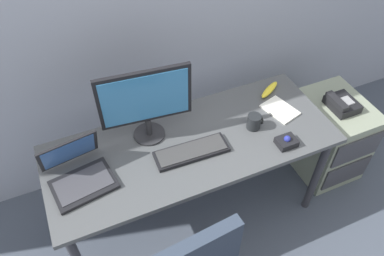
% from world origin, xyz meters
% --- Properties ---
extents(ground_plane, '(8.00, 8.00, 0.00)m').
position_xyz_m(ground_plane, '(0.00, 0.00, 0.00)').
color(ground_plane, '#424A56').
extents(desk, '(1.65, 0.66, 0.74)m').
position_xyz_m(desk, '(0.00, 0.00, 0.66)').
color(desk, '#484A4C').
rests_on(desk, ground).
extents(file_cabinet, '(0.42, 0.53, 0.61)m').
position_xyz_m(file_cabinet, '(1.09, 0.02, 0.30)').
color(file_cabinet, gray).
rests_on(file_cabinet, ground).
extents(desk_phone, '(0.17, 0.20, 0.09)m').
position_xyz_m(desk_phone, '(1.08, -0.00, 0.64)').
color(desk_phone, black).
rests_on(desk_phone, file_cabinet).
extents(monitor_main, '(0.50, 0.18, 0.45)m').
position_xyz_m(monitor_main, '(-0.20, 0.15, 1.00)').
color(monitor_main, '#262628').
rests_on(monitor_main, desk).
extents(keyboard, '(0.41, 0.15, 0.03)m').
position_xyz_m(keyboard, '(-0.03, -0.07, 0.75)').
color(keyboard, black).
rests_on(keyboard, desk).
extents(laptop, '(0.35, 0.35, 0.23)m').
position_xyz_m(laptop, '(-0.63, 0.00, 0.79)').
color(laptop, black).
rests_on(laptop, desk).
extents(trackball_mouse, '(0.11, 0.09, 0.07)m').
position_xyz_m(trackball_mouse, '(0.48, -0.22, 0.76)').
color(trackball_mouse, black).
rests_on(trackball_mouse, desk).
extents(coffee_mug, '(0.09, 0.08, 0.09)m').
position_xyz_m(coffee_mug, '(0.38, -0.03, 0.79)').
color(coffee_mug, black).
rests_on(coffee_mug, desk).
extents(paper_notepad, '(0.20, 0.24, 0.01)m').
position_xyz_m(paper_notepad, '(0.60, 0.03, 0.75)').
color(paper_notepad, white).
rests_on(paper_notepad, desk).
extents(banana, '(0.19, 0.13, 0.04)m').
position_xyz_m(banana, '(0.63, 0.20, 0.76)').
color(banana, yellow).
rests_on(banana, desk).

